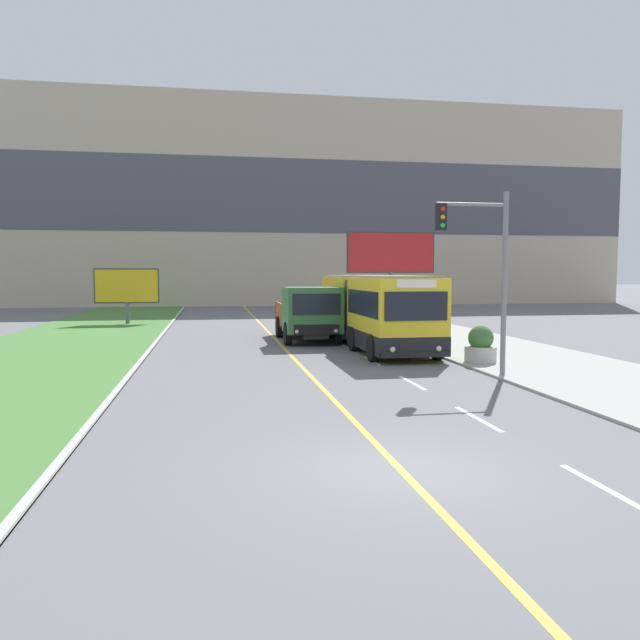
{
  "coord_description": "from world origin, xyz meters",
  "views": [
    {
      "loc": [
        -3.01,
        -9.57,
        3.21
      ],
      "look_at": [
        1.1,
        14.1,
        1.4
      ],
      "focal_mm": 35.0,
      "sensor_mm": 36.0,
      "label": 1
    }
  ],
  "objects": [
    {
      "name": "ground_plane",
      "position": [
        0.0,
        0.0,
        0.0
      ],
      "size": [
        300.0,
        300.0,
        0.0
      ],
      "primitive_type": "plane",
      "color": "slate"
    },
    {
      "name": "lane_marking_centre",
      "position": [
        0.38,
        2.37,
        0.0
      ],
      "size": [
        2.88,
        140.0,
        0.01
      ],
      "color": "gold",
      "rests_on": "ground_plane"
    },
    {
      "name": "apartment_block_background",
      "position": [
        0.0,
        55.19,
        10.2
      ],
      "size": [
        80.0,
        8.04,
        20.4
      ],
      "color": "#BCAD93",
      "rests_on": "ground_plane"
    },
    {
      "name": "city_bus",
      "position": [
        3.96,
        16.79,
        1.58
      ],
      "size": [
        2.73,
        11.55,
        3.11
      ],
      "color": "yellow",
      "rests_on": "ground_plane"
    },
    {
      "name": "dump_truck",
      "position": [
        1.43,
        18.83,
        1.31
      ],
      "size": [
        2.56,
        6.23,
        2.58
      ],
      "color": "black",
      "rests_on": "ground_plane"
    },
    {
      "name": "traffic_light_mast",
      "position": [
        5.14,
        8.23,
        3.62
      ],
      "size": [
        2.28,
        0.32,
        5.67
      ],
      "color": "slate",
      "rests_on": "ground_plane"
    },
    {
      "name": "billboard_large",
      "position": [
        8.71,
        30.49,
        4.41
      ],
      "size": [
        5.95,
        0.24,
        5.92
      ],
      "color": "#59595B",
      "rests_on": "ground_plane"
    },
    {
      "name": "billboard_small",
      "position": [
        -8.28,
        31.11,
        2.34
      ],
      "size": [
        3.95,
        0.24,
        3.51
      ],
      "color": "#59595B",
      "rests_on": "ground_plane"
    },
    {
      "name": "planter_round_near",
      "position": [
        6.31,
        10.97,
        0.65
      ],
      "size": [
        1.11,
        1.11,
        1.3
      ],
      "color": "#B7B2A8",
      "rests_on": "sidewalk_right"
    },
    {
      "name": "planter_round_second",
      "position": [
        6.31,
        15.85,
        0.67
      ],
      "size": [
        1.15,
        1.15,
        1.35
      ],
      "color": "#B7B2A8",
      "rests_on": "sidewalk_right"
    },
    {
      "name": "planter_round_third",
      "position": [
        6.43,
        20.74,
        0.62
      ],
      "size": [
        1.06,
        1.06,
        1.23
      ],
      "color": "#B7B2A8",
      "rests_on": "sidewalk_right"
    }
  ]
}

